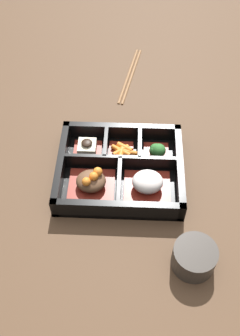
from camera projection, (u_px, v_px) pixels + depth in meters
ground_plane at (120, 175)px, 0.85m from camera, size 3.00×3.00×0.00m
bento_base at (120, 174)px, 0.85m from camera, size 0.26×0.22×0.01m
bento_rim at (120, 167)px, 0.84m from camera, size 0.26×0.22×0.05m
bowl_rice at (147, 183)px, 0.80m from camera, size 0.10×0.09×0.04m
bowl_stew at (91, 182)px, 0.81m from camera, size 0.10×0.09×0.05m
bowl_greens at (157, 151)px, 0.86m from camera, size 0.06×0.06×0.04m
bowl_carrots at (123, 152)px, 0.87m from camera, size 0.06×0.07×0.02m
bowl_tofu at (87, 148)px, 0.87m from camera, size 0.06×0.06×0.03m
tea_cup at (194, 257)px, 0.71m from camera, size 0.08×0.08×0.05m
chopsticks at (130, 75)px, 1.05m from camera, size 0.06×0.23×0.01m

